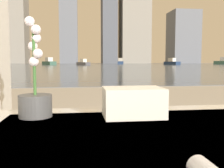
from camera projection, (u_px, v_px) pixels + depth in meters
The scene contains 10 objects.
potted_orchid at pixel (35, 94), 1.02m from camera, with size 0.13×0.13×0.40m.
towel_stack at pixel (133, 102), 1.03m from camera, with size 0.24×0.17×0.12m.
harbor_water at pixel (82, 65), 61.55m from camera, with size 180.00×110.00×0.01m.
harbor_boat_1 at pixel (172, 62), 62.35m from camera, with size 3.06×4.78×1.70m.
harbor_boat_2 at pixel (83, 63), 54.85m from camera, with size 3.06×3.81×1.39m.
harbor_boat_3 at pixel (120, 62), 79.49m from camera, with size 2.49×5.39×1.94m.
harbor_boat_5 at pixel (49, 62), 58.62m from camera, with size 3.75×4.92×1.77m.
skyline_tower_1 at pixel (16, 27), 111.76m from camera, with size 9.81×11.82×33.01m.
skyline_tower_4 at pixel (134, 3), 117.57m from camera, with size 13.41×13.09×57.17m.
skyline_tower_5 at pixel (183, 38), 122.08m from camera, with size 13.02×12.96×25.12m.
Camera 1 is at (-0.39, -0.19, 0.73)m, focal length 40.00 mm.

